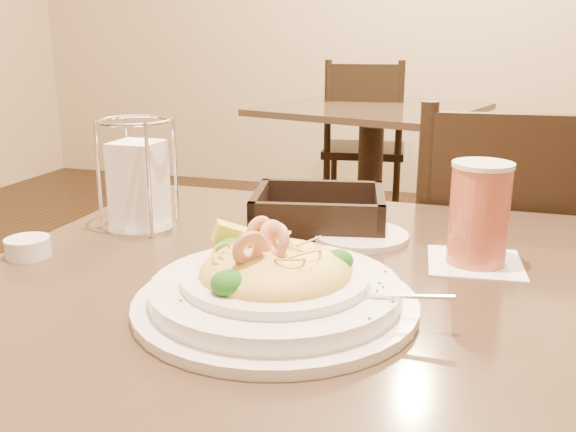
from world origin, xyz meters
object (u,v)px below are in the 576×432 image
(main_table, at_px, (284,411))
(drink_glass, at_px, (479,215))
(dining_chair_far, at_px, (364,143))
(napkin_caddy, at_px, (139,182))
(background_table, at_px, (371,154))
(butter_ramekin, at_px, (28,247))
(pasta_bowl, at_px, (275,284))
(bread_basket, at_px, (319,214))
(side_plate, at_px, (361,236))
(dining_chair_near, at_px, (500,288))

(main_table, distance_m, drink_glass, 0.42)
(dining_chair_far, distance_m, napkin_caddy, 2.39)
(background_table, xyz_separation_m, butter_ramekin, (-0.14, -2.24, 0.24))
(pasta_bowl, bearing_deg, background_table, 97.15)
(pasta_bowl, relative_size, drink_glass, 2.56)
(bread_basket, xyz_separation_m, napkin_caddy, (-0.30, -0.11, 0.06))
(main_table, height_order, side_plate, side_plate)
(dining_chair_far, bearing_deg, pasta_bowl, 91.03)
(dining_chair_near, height_order, bread_basket, dining_chair_near)
(pasta_bowl, distance_m, bread_basket, 0.37)
(background_table, distance_m, side_plate, 2.04)
(background_table, bearing_deg, main_table, -83.15)
(dining_chair_near, relative_size, napkin_caddy, 4.73)
(drink_glass, xyz_separation_m, napkin_caddy, (-0.57, 0.01, 0.01))
(background_table, relative_size, pasta_bowl, 2.79)
(bread_basket, bearing_deg, drink_glass, -23.83)
(pasta_bowl, xyz_separation_m, drink_glass, (0.24, 0.24, 0.04))
(pasta_bowl, height_order, napkin_caddy, napkin_caddy)
(dining_chair_far, xyz_separation_m, napkin_caddy, (0.05, -2.36, 0.31))
(side_plate, bearing_deg, pasta_bowl, -98.87)
(drink_glass, bearing_deg, dining_chair_far, 104.60)
(background_table, bearing_deg, pasta_bowl, -82.85)
(drink_glass, bearing_deg, background_table, 104.28)
(napkin_caddy, relative_size, side_plate, 1.22)
(dining_chair_far, distance_m, pasta_bowl, 2.66)
(background_table, bearing_deg, drink_glass, -75.72)
(bread_basket, relative_size, side_plate, 1.63)
(background_table, distance_m, napkin_caddy, 2.08)
(pasta_bowl, relative_size, bread_basket, 1.52)
(background_table, height_order, dining_chair_near, dining_chair_near)
(dining_chair_far, xyz_separation_m, butter_ramekin, (-0.04, -2.55, 0.24))
(dining_chair_far, relative_size, napkin_caddy, 4.73)
(main_table, height_order, pasta_bowl, pasta_bowl)
(background_table, distance_m, pasta_bowl, 2.35)
(napkin_caddy, distance_m, butter_ramekin, 0.22)
(dining_chair_far, bearing_deg, side_plate, 93.30)
(napkin_caddy, bearing_deg, dining_chair_near, 37.75)
(dining_chair_far, bearing_deg, dining_chair_near, 102.57)
(main_table, relative_size, side_plate, 5.60)
(side_plate, relative_size, butter_ramekin, 2.35)
(main_table, xyz_separation_m, dining_chair_far, (-0.36, 2.50, -0.00))
(main_table, xyz_separation_m, napkin_caddy, (-0.31, 0.13, 0.31))
(drink_glass, distance_m, butter_ramekin, 0.69)
(background_table, height_order, side_plate, side_plate)
(napkin_caddy, bearing_deg, butter_ramekin, -116.08)
(drink_glass, xyz_separation_m, bread_basket, (-0.28, 0.12, -0.05))
(dining_chair_far, distance_m, bread_basket, 2.30)
(dining_chair_near, bearing_deg, drink_glass, 78.94)
(main_table, relative_size, background_table, 0.81)
(main_table, bearing_deg, drink_glass, 24.48)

